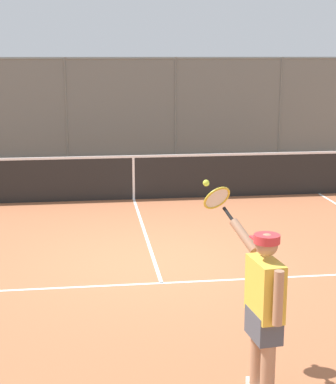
# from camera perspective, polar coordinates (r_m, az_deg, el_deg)

# --- Properties ---
(ground_plane) EXTENTS (60.00, 60.00, 0.00)m
(ground_plane) POSITION_cam_1_polar(r_m,az_deg,el_deg) (9.36, -1.26, -6.49)
(ground_plane) COLOR #A8603D
(court_line_markings) EXTENTS (8.40, 9.17, 0.01)m
(court_line_markings) POSITION_cam_1_polar(r_m,az_deg,el_deg) (8.20, -0.30, -9.31)
(court_line_markings) COLOR white
(court_line_markings) RESTS_ON ground
(fence_backdrop) EXTENTS (18.18, 1.37, 2.99)m
(fence_backdrop) POSITION_cam_1_polar(r_m,az_deg,el_deg) (17.93, -4.44, 7.23)
(fence_backdrop) COLOR slate
(fence_backdrop) RESTS_ON ground
(tennis_net) EXTENTS (10.80, 0.09, 1.07)m
(tennis_net) POSITION_cam_1_polar(r_m,az_deg,el_deg) (13.21, -3.21, 1.41)
(tennis_net) COLOR #2D2D2D
(tennis_net) RESTS_ON ground
(tennis_player) EXTENTS (0.58, 1.30, 1.86)m
(tennis_player) POSITION_cam_1_polar(r_m,az_deg,el_deg) (5.59, 8.79, -10.31)
(tennis_player) COLOR silver
(tennis_player) RESTS_ON ground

